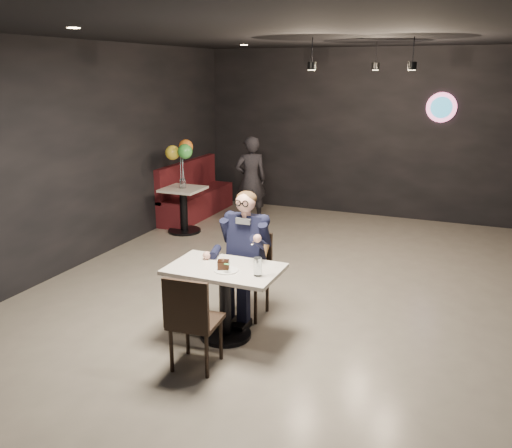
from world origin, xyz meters
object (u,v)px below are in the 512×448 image
at_px(chair_far, 247,276).
at_px(seated_man, 247,253).
at_px(chair_near, 196,319).
at_px(passerby, 251,180).
at_px(main_table, 225,302).
at_px(side_table, 184,209).
at_px(booth_bench, 197,189).
at_px(sundae_glass, 258,267).
at_px(balloon_vase, 183,183).

relative_size(chair_far, seated_man, 0.64).
xyz_separation_m(chair_near, passerby, (-1.47, 4.69, 0.30)).
relative_size(main_table, chair_near, 1.20).
distance_m(chair_far, side_table, 3.37).
bearing_deg(chair_far, chair_near, -90.00).
relative_size(main_table, chair_far, 1.20).
bearing_deg(booth_bench, sundae_glass, -54.79).
distance_m(main_table, chair_far, 0.56).
distance_m(seated_man, sundae_glass, 0.75).
relative_size(seated_man, sundae_glass, 8.20).
xyz_separation_m(seated_man, side_table, (-2.24, 2.52, -0.33)).
bearing_deg(side_table, chair_near, -58.59).
xyz_separation_m(chair_far, booth_bench, (-2.54, 3.52, 0.04)).
height_order(chair_far, sundae_glass, sundae_glass).
xyz_separation_m(booth_bench, balloon_vase, (0.30, -1.00, 0.32)).
relative_size(balloon_vase, passerby, 0.10).
bearing_deg(main_table, chair_near, -90.00).
xyz_separation_m(main_table, balloon_vase, (-2.24, 3.07, 0.45)).
relative_size(chair_near, sundae_glass, 5.24).
distance_m(main_table, chair_near, 0.61).
height_order(chair_far, chair_near, same).
height_order(chair_near, side_table, chair_near).
height_order(chair_far, passerby, passerby).
distance_m(seated_man, balloon_vase, 3.37).
relative_size(main_table, booth_bench, 0.55).
height_order(seated_man, balloon_vase, seated_man).
distance_m(side_table, balloon_vase, 0.43).
bearing_deg(main_table, passerby, 109.76).
height_order(chair_far, booth_bench, booth_bench).
xyz_separation_m(side_table, passerby, (0.77, 1.02, 0.37)).
xyz_separation_m(chair_near, sundae_glass, (0.39, 0.52, 0.38)).
distance_m(seated_man, passerby, 3.83).
xyz_separation_m(main_table, seated_man, (-0.00, 0.55, 0.34)).
distance_m(main_table, balloon_vase, 3.83).
height_order(seated_man, passerby, passerby).
bearing_deg(chair_near, passerby, 102.41).
relative_size(main_table, passerby, 0.72).
bearing_deg(main_table, seated_man, 90.00).
distance_m(sundae_glass, booth_bench, 5.09).
relative_size(booth_bench, side_table, 2.57).
xyz_separation_m(booth_bench, side_table, (0.30, -1.00, -0.11)).
bearing_deg(side_table, sundae_glass, -50.16).
height_order(booth_bench, passerby, passerby).
bearing_deg(passerby, main_table, 76.01).
bearing_deg(balloon_vase, passerby, 52.74).
bearing_deg(chair_far, sundae_glass, -58.52).
xyz_separation_m(main_table, passerby, (-1.47, 4.09, 0.38)).
bearing_deg(chair_near, chair_far, 85.02).
relative_size(main_table, sundae_glass, 6.26).
bearing_deg(sundae_glass, passerby, 113.99).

